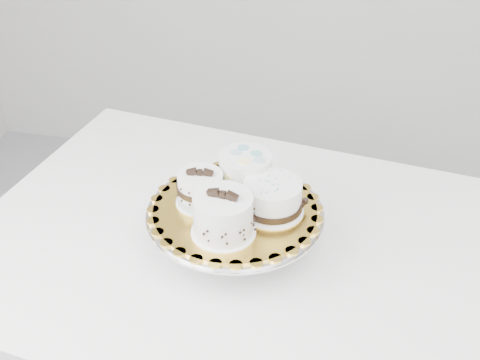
% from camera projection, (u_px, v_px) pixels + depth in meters
% --- Properties ---
extents(table, '(1.37, 1.02, 0.75)m').
position_uv_depth(table, '(264.00, 271.00, 1.30)').
color(table, white).
rests_on(table, floor).
extents(cake_stand, '(0.36, 0.36, 0.10)m').
position_uv_depth(cake_stand, '(235.00, 222.00, 1.22)').
color(cake_stand, gray).
rests_on(cake_stand, table).
extents(cake_board, '(0.43, 0.43, 0.00)m').
position_uv_depth(cake_board, '(235.00, 209.00, 1.20)').
color(cake_board, orange).
rests_on(cake_board, cake_stand).
extents(cake_swirl, '(0.13, 0.13, 0.10)m').
position_uv_depth(cake_swirl, '(223.00, 216.00, 1.12)').
color(cake_swirl, white).
rests_on(cake_swirl, cake_board).
extents(cake_banded, '(0.10, 0.10, 0.08)m').
position_uv_depth(cake_banded, '(201.00, 190.00, 1.20)').
color(cake_banded, white).
rests_on(cake_banded, cake_board).
extents(cake_dots, '(0.14, 0.14, 0.08)m').
position_uv_depth(cake_dots, '(245.00, 172.00, 1.24)').
color(cake_dots, white).
rests_on(cake_dots, cake_board).
extents(cake_ribbon, '(0.15, 0.15, 0.07)m').
position_uv_depth(cake_ribbon, '(273.00, 198.00, 1.18)').
color(cake_ribbon, white).
rests_on(cake_ribbon, cake_board).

